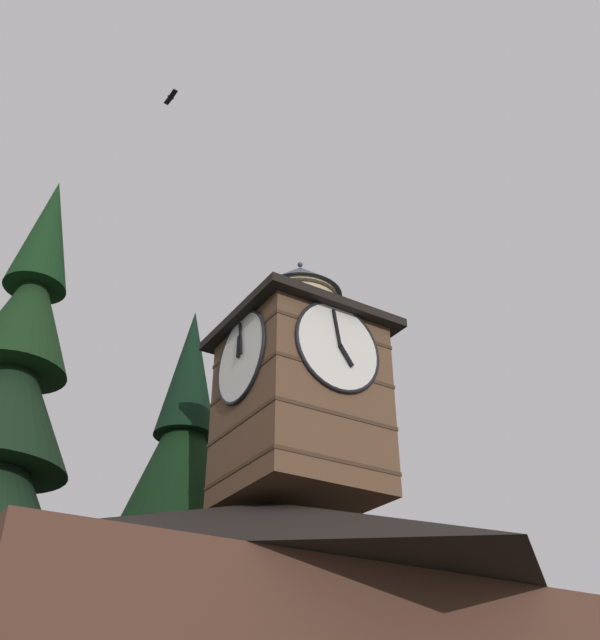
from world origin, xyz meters
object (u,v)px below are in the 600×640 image
Objects in this scene: clock_tower at (300,390)px; pine_tree_behind at (171,577)px; moon at (267,632)px; flying_bird_high at (171,97)px.

clock_tower is 0.47× the size of pine_tree_behind.
clock_tower is 41.38m from moon.
moon is (-19.78, -36.34, -0.66)m from clock_tower.
moon is at bearing -118.56° from clock_tower.
moon is at bearing -123.44° from flying_bird_high.
flying_bird_high is at bearing 59.14° from pine_tree_behind.
pine_tree_behind is (1.00, -5.52, -4.09)m from clock_tower.
clock_tower is 12.14× the size of flying_bird_high.
clock_tower reaches higher than moon.
moon is (-20.78, -30.81, 3.43)m from pine_tree_behind.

